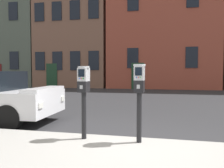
# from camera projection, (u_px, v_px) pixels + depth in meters

# --- Properties ---
(ground_plane) EXTENTS (160.00, 160.00, 0.00)m
(ground_plane) POSITION_uv_depth(u_px,v_px,m) (131.00, 147.00, 4.45)
(ground_plane) COLOR #28282B
(parking_meter_near_kerb) EXTENTS (0.22, 0.25, 1.37)m
(parking_meter_near_kerb) POSITION_uv_depth(u_px,v_px,m) (84.00, 89.00, 4.46)
(parking_meter_near_kerb) COLOR black
(parking_meter_near_kerb) RESTS_ON sidewalk_slab
(parking_meter_twin_adjacent) EXTENTS (0.22, 0.25, 1.40)m
(parking_meter_twin_adjacent) POSITION_uv_depth(u_px,v_px,m) (139.00, 89.00, 4.23)
(parking_meter_twin_adjacent) COLOR black
(parking_meter_twin_adjacent) RESTS_ON sidewalk_slab
(townhouse_brick_corner) EXTENTS (6.59, 5.51, 13.13)m
(townhouse_brick_corner) POSITION_uv_depth(u_px,v_px,m) (16.00, 21.00, 24.24)
(townhouse_brick_corner) COLOR #4C564C
(townhouse_brick_corner) RESTS_ON ground_plane
(townhouse_green_painted) EXTENTS (6.56, 5.47, 12.69)m
(townhouse_green_painted) POSITION_uv_depth(u_px,v_px,m) (77.00, 20.00, 22.73)
(townhouse_green_painted) COLOR brown
(townhouse_green_painted) RESTS_ON ground_plane
(townhouse_grey_stucco) EXTENTS (8.97, 6.42, 13.56)m
(townhouse_grey_stucco) POSITION_uv_depth(u_px,v_px,m) (163.00, 12.00, 21.38)
(townhouse_grey_stucco) COLOR brown
(townhouse_grey_stucco) RESTS_ON ground_plane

